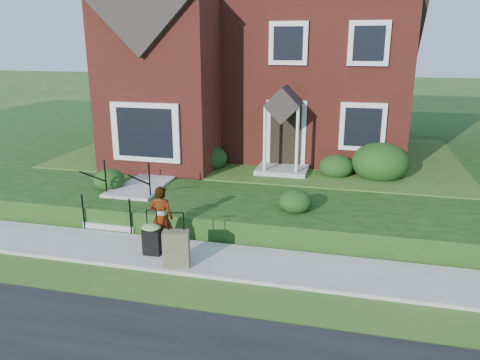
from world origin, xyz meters
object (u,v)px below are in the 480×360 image
(woman, at_px, (161,218))
(suitcase_olive, at_px, (176,249))
(suitcase_black, at_px, (152,238))
(front_steps, at_px, (125,203))

(woman, distance_m, suitcase_olive, 1.05)
(suitcase_black, relative_size, suitcase_olive, 0.88)
(suitcase_black, xyz_separation_m, suitcase_olive, (0.73, -0.39, -0.01))
(woman, xyz_separation_m, suitcase_olive, (0.64, -0.75, -0.35))
(suitcase_olive, bearing_deg, front_steps, 121.41)
(suitcase_black, bearing_deg, suitcase_olive, -30.35)
(front_steps, relative_size, suitcase_black, 1.94)
(front_steps, xyz_separation_m, woman, (1.76, -1.64, 0.35))
(suitcase_black, height_order, suitcase_olive, suitcase_olive)
(woman, bearing_deg, front_steps, -47.91)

